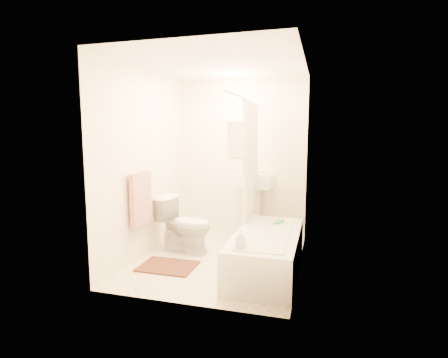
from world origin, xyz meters
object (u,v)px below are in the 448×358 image
(toilet, at_px, (185,224))
(soap_bottle, at_px, (241,239))
(bathtub, at_px, (267,252))
(bath_mat, at_px, (168,266))
(sink, at_px, (254,204))

(toilet, bearing_deg, soap_bottle, -125.87)
(toilet, bearing_deg, bathtub, -99.66)
(soap_bottle, bearing_deg, bath_mat, 158.37)
(toilet, height_order, soap_bottle, toilet)
(bath_mat, xyz_separation_m, soap_bottle, (0.98, -0.39, 0.54))
(bathtub, bearing_deg, toilet, 161.53)
(bathtub, relative_size, bath_mat, 2.47)
(toilet, xyz_separation_m, soap_bottle, (1.00, -0.99, 0.18))
(sink, xyz_separation_m, bathtub, (0.40, -1.26, -0.30))
(toilet, distance_m, soap_bottle, 1.41)
(toilet, bearing_deg, bath_mat, -169.52)
(toilet, xyz_separation_m, bath_mat, (0.02, -0.60, -0.36))
(bath_mat, bearing_deg, soap_bottle, -21.63)
(toilet, xyz_separation_m, sink, (0.78, 0.87, 0.16))
(bathtub, relative_size, soap_bottle, 8.90)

